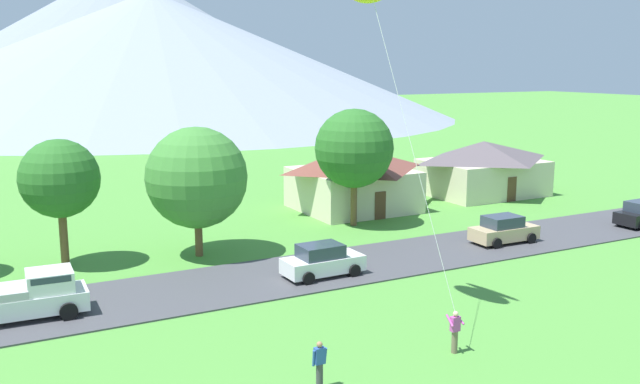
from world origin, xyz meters
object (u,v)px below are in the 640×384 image
at_px(tree_left_of_center, 354,149).
at_px(watcher_person, 320,364).
at_px(house_left_center, 353,177).
at_px(tree_near_right, 60,179).
at_px(pickup_truck_white_west_side, 27,296).
at_px(tree_right_of_center, 197,178).
at_px(parked_car_tan_mid_west, 504,230).
at_px(house_leftmost, 483,167).
at_px(parked_car_white_mid_east, 322,261).

distance_m(tree_left_of_center, watcher_person, 24.47).
bearing_deg(house_left_center, tree_left_of_center, -119.87).
distance_m(tree_near_right, pickup_truck_white_west_side, 8.90).
height_order(tree_right_of_center, tree_near_right, tree_right_of_center).
bearing_deg(tree_near_right, parked_car_tan_mid_west, -17.19).
xyz_separation_m(house_leftmost, parked_car_tan_mid_west, (-9.74, -13.17, -1.48)).
xyz_separation_m(house_leftmost, parked_car_white_mid_east, (-22.73, -13.89, -1.48)).
bearing_deg(tree_right_of_center, house_left_center, 25.69).
relative_size(house_leftmost, tree_right_of_center, 1.34).
xyz_separation_m(house_leftmost, watcher_person, (-28.61, -24.74, -1.47)).
relative_size(tree_left_of_center, parked_car_white_mid_east, 1.88).
distance_m(house_leftmost, tree_near_right, 34.77).
relative_size(house_leftmost, parked_car_white_mid_east, 2.35).
distance_m(tree_left_of_center, pickup_truck_white_west_side, 23.46).
bearing_deg(pickup_truck_white_west_side, tree_left_of_center, 21.89).
distance_m(tree_right_of_center, parked_car_white_mid_east, 8.94).
relative_size(tree_right_of_center, parked_car_white_mid_east, 1.76).
bearing_deg(parked_car_tan_mid_west, tree_right_of_center, 160.56).
bearing_deg(tree_right_of_center, parked_car_tan_mid_west, -19.44).
bearing_deg(tree_near_right, parked_car_white_mid_east, -35.81).
height_order(house_left_center, tree_right_of_center, tree_right_of_center).
height_order(parked_car_white_mid_east, watcher_person, parked_car_white_mid_east).
bearing_deg(parked_car_white_mid_east, house_left_center, 54.14).
relative_size(parked_car_tan_mid_west, pickup_truck_white_west_side, 0.80).
relative_size(house_leftmost, tree_near_right, 1.43).
xyz_separation_m(house_leftmost, pickup_truck_white_west_side, (-36.78, -13.24, -1.28)).
distance_m(parked_car_white_mid_east, watcher_person, 12.33).
xyz_separation_m(parked_car_white_mid_east, pickup_truck_white_west_side, (-14.05, 0.66, 0.19)).
height_order(house_leftmost, tree_left_of_center, tree_left_of_center).
bearing_deg(parked_car_tan_mid_west, watcher_person, -148.49).
relative_size(pickup_truck_white_west_side, watcher_person, 3.15).
relative_size(house_left_center, tree_left_of_center, 1.08).
bearing_deg(pickup_truck_white_west_side, house_leftmost, 19.79).
xyz_separation_m(tree_left_of_center, tree_right_of_center, (-11.75, -2.41, -0.72)).
distance_m(house_left_center, tree_left_of_center, 5.90).
height_order(house_leftmost, watcher_person, house_leftmost).
bearing_deg(watcher_person, tree_left_of_center, 56.64).
height_order(tree_near_right, watcher_person, tree_near_right).
height_order(house_left_center, tree_left_of_center, tree_left_of_center).
bearing_deg(tree_right_of_center, parked_car_white_mid_east, -57.37).
bearing_deg(house_left_center, tree_near_right, -165.73).
xyz_separation_m(tree_right_of_center, parked_car_white_mid_east, (4.39, -6.86, -3.70)).
relative_size(tree_near_right, parked_car_white_mid_east, 1.65).
relative_size(parked_car_tan_mid_west, parked_car_white_mid_east, 1.00).
xyz_separation_m(tree_left_of_center, watcher_person, (-13.24, -20.11, -4.41)).
distance_m(tree_left_of_center, tree_right_of_center, 12.02).
height_order(tree_left_of_center, parked_car_tan_mid_west, tree_left_of_center).
relative_size(house_leftmost, parked_car_tan_mid_west, 2.35).
height_order(pickup_truck_white_west_side, watcher_person, pickup_truck_white_west_side).
relative_size(tree_near_right, watcher_person, 4.17).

